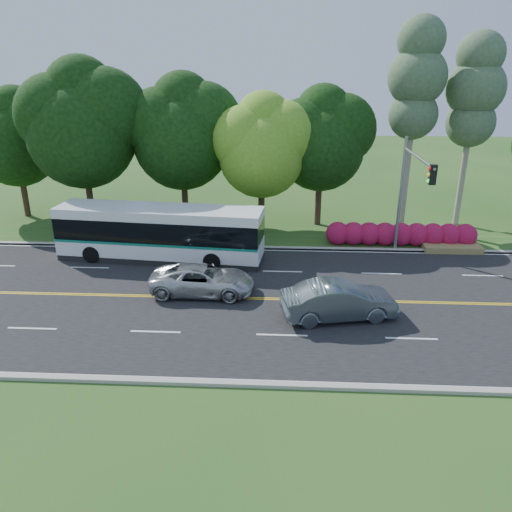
{
  "coord_description": "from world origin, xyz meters",
  "views": [
    {
      "loc": [
        -0.63,
        -22.27,
        10.95
      ],
      "look_at": [
        -1.9,
        2.0,
        1.5
      ],
      "focal_mm": 35.0,
      "sensor_mm": 36.0,
      "label": 1
    }
  ],
  "objects_px": {
    "traffic_signal": "(410,184)",
    "sedan": "(339,301)",
    "transit_bus": "(160,234)",
    "suv": "(203,280)"
  },
  "relations": [
    {
      "from": "traffic_signal",
      "to": "sedan",
      "type": "bearing_deg",
      "value": -121.59
    },
    {
      "from": "transit_bus",
      "to": "traffic_signal",
      "type": "bearing_deg",
      "value": 6.81
    },
    {
      "from": "traffic_signal",
      "to": "sedan",
      "type": "height_order",
      "value": "traffic_signal"
    },
    {
      "from": "traffic_signal",
      "to": "sedan",
      "type": "xyz_separation_m",
      "value": [
        -4.42,
        -7.19,
        -3.8
      ]
    },
    {
      "from": "traffic_signal",
      "to": "suv",
      "type": "xyz_separation_m",
      "value": [
        -11.02,
        -4.9,
        -3.93
      ]
    },
    {
      "from": "transit_bus",
      "to": "suv",
      "type": "distance_m",
      "value": 5.67
    },
    {
      "from": "traffic_signal",
      "to": "sedan",
      "type": "distance_m",
      "value": 9.25
    },
    {
      "from": "transit_bus",
      "to": "suv",
      "type": "relative_size",
      "value": 2.34
    },
    {
      "from": "transit_bus",
      "to": "suv",
      "type": "xyz_separation_m",
      "value": [
        3.19,
        -4.62,
        -0.83
      ]
    },
    {
      "from": "transit_bus",
      "to": "suv",
      "type": "height_order",
      "value": "transit_bus"
    }
  ]
}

